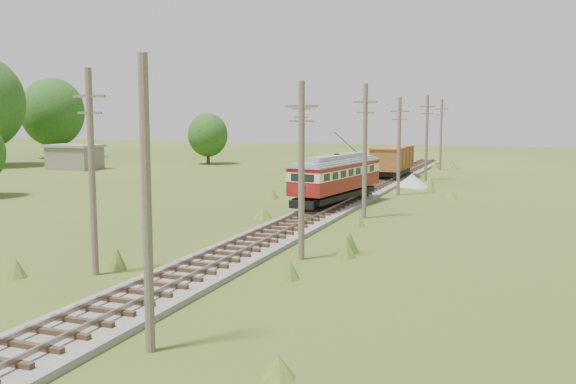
% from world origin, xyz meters
% --- Properties ---
extents(railbed_main, '(3.60, 96.00, 0.57)m').
position_xyz_m(railbed_main, '(0.00, 34.00, 0.19)').
color(railbed_main, '#605B54').
rests_on(railbed_main, ground).
extents(streetcar, '(4.20, 11.34, 5.13)m').
position_xyz_m(streetcar, '(-0.00, 35.29, 2.44)').
color(streetcar, black).
rests_on(streetcar, ground).
extents(gondola, '(3.07, 8.94, 2.95)m').
position_xyz_m(gondola, '(0.00, 56.39, 2.16)').
color(gondola, black).
rests_on(gondola, ground).
extents(gravel_pile, '(3.36, 3.56, 1.22)m').
position_xyz_m(gravel_pile, '(3.18, 50.56, 0.57)').
color(gravel_pile, gray).
rests_on(gravel_pile, ground).
extents(utility_pole_r_1, '(0.30, 0.30, 8.80)m').
position_xyz_m(utility_pole_r_1, '(3.10, 5.00, 4.40)').
color(utility_pole_r_1, brown).
rests_on(utility_pole_r_1, ground).
extents(utility_pole_r_2, '(1.60, 0.30, 8.60)m').
position_xyz_m(utility_pole_r_2, '(3.30, 18.00, 4.42)').
color(utility_pole_r_2, brown).
rests_on(utility_pole_r_2, ground).
extents(utility_pole_r_3, '(1.60, 0.30, 9.00)m').
position_xyz_m(utility_pole_r_3, '(3.20, 31.00, 4.63)').
color(utility_pole_r_3, brown).
rests_on(utility_pole_r_3, ground).
extents(utility_pole_r_4, '(1.60, 0.30, 8.40)m').
position_xyz_m(utility_pole_r_4, '(3.00, 44.00, 4.32)').
color(utility_pole_r_4, brown).
rests_on(utility_pole_r_4, ground).
extents(utility_pole_r_5, '(1.60, 0.30, 8.90)m').
position_xyz_m(utility_pole_r_5, '(3.40, 57.00, 4.58)').
color(utility_pole_r_5, brown).
rests_on(utility_pole_r_5, ground).
extents(utility_pole_r_6, '(1.60, 0.30, 8.70)m').
position_xyz_m(utility_pole_r_6, '(3.20, 70.00, 4.47)').
color(utility_pole_r_6, brown).
rests_on(utility_pole_r_6, ground).
extents(utility_pole_l_a, '(1.60, 0.30, 9.00)m').
position_xyz_m(utility_pole_l_a, '(-4.20, 12.00, 4.63)').
color(utility_pole_l_a, brown).
rests_on(utility_pole_l_a, ground).
extents(utility_pole_l_b, '(1.60, 0.30, 8.60)m').
position_xyz_m(utility_pole_l_b, '(-4.50, 40.00, 4.42)').
color(utility_pole_l_b, brown).
rests_on(utility_pole_l_b, ground).
extents(tree_left_5, '(9.66, 9.66, 12.44)m').
position_xyz_m(tree_left_5, '(-56.00, 70.00, 7.12)').
color(tree_left_5, '#38281C').
rests_on(tree_left_5, ground).
extents(tree_mid_a, '(5.46, 5.46, 7.03)m').
position_xyz_m(tree_mid_a, '(-28.00, 68.00, 4.02)').
color(tree_mid_a, '#38281C').
rests_on(tree_mid_a, ground).
extents(shed, '(6.40, 4.40, 3.10)m').
position_xyz_m(shed, '(-40.00, 55.00, 1.57)').
color(shed, slate).
rests_on(shed, ground).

